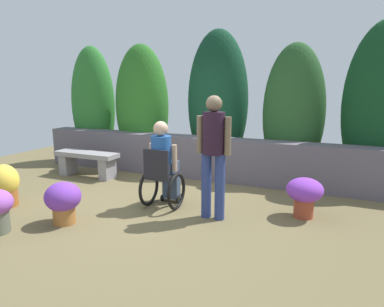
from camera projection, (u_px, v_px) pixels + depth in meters
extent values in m
plane|color=brown|center=(160.00, 207.00, 5.22)|extent=(11.34, 11.34, 0.00)
cube|color=#5F5863|center=(204.00, 158.00, 6.80)|extent=(7.57, 0.44, 0.84)
ellipsoid|color=#2C722C|center=(93.00, 105.00, 8.27)|extent=(1.15, 0.80, 2.77)
ellipsoid|color=#2B6E23|center=(142.00, 106.00, 7.73)|extent=(1.29, 0.90, 2.75)
ellipsoid|color=#133D26|center=(218.00, 102.00, 7.23)|extent=(1.32, 0.92, 2.99)
ellipsoid|color=#265125|center=(293.00, 113.00, 6.53)|extent=(1.18, 0.82, 2.64)
ellipsoid|color=#123E1E|center=(382.00, 107.00, 5.92)|extent=(1.32, 0.93, 2.96)
cube|color=gray|center=(68.00, 164.00, 7.16)|extent=(0.20, 0.33, 0.42)
cube|color=gray|center=(107.00, 169.00, 6.76)|extent=(0.20, 0.33, 0.42)
cube|color=gray|center=(86.00, 154.00, 6.91)|extent=(1.38, 0.39, 0.09)
cube|color=black|center=(162.00, 176.00, 5.14)|extent=(0.40, 0.40, 0.06)
cube|color=black|center=(156.00, 163.00, 4.93)|extent=(0.40, 0.04, 0.40)
cube|color=black|center=(172.00, 195.00, 5.50)|extent=(0.28, 0.12, 0.03)
torus|color=black|center=(149.00, 188.00, 5.27)|extent=(0.05, 0.56, 0.56)
torus|color=black|center=(177.00, 191.00, 5.09)|extent=(0.05, 0.56, 0.56)
cylinder|color=black|center=(162.00, 198.00, 5.51)|extent=(0.03, 0.10, 0.10)
cylinder|color=black|center=(178.00, 200.00, 5.40)|extent=(0.03, 0.10, 0.10)
cube|color=#3C4B65|center=(165.00, 167.00, 5.21)|extent=(0.30, 0.40, 0.16)
cube|color=#3C4B65|center=(171.00, 185.00, 5.45)|extent=(0.26, 0.14, 0.43)
cylinder|color=#22519E|center=(161.00, 153.00, 5.05)|extent=(0.30, 0.30, 0.50)
cylinder|color=tan|center=(152.00, 156.00, 5.19)|extent=(0.08, 0.08, 0.40)
cylinder|color=tan|center=(174.00, 158.00, 5.04)|extent=(0.08, 0.08, 0.40)
sphere|color=tan|center=(161.00, 129.00, 4.98)|extent=(0.22, 0.22, 0.22)
cylinder|color=navy|center=(206.00, 186.00, 4.75)|extent=(0.14, 0.14, 0.93)
cylinder|color=navy|center=(220.00, 187.00, 4.67)|extent=(0.14, 0.14, 0.93)
cylinder|color=black|center=(214.00, 133.00, 4.56)|extent=(0.30, 0.30, 0.57)
cylinder|color=brown|center=(200.00, 134.00, 4.65)|extent=(0.09, 0.09, 0.51)
cylinder|color=brown|center=(228.00, 136.00, 4.49)|extent=(0.09, 0.09, 0.51)
sphere|color=brown|center=(214.00, 104.00, 4.49)|extent=(0.22, 0.22, 0.22)
cylinder|color=#A56831|center=(64.00, 214.00, 4.59)|extent=(0.29, 0.29, 0.27)
ellipsoid|color=#12441A|center=(63.00, 201.00, 4.56)|extent=(0.32, 0.32, 0.14)
ellipsoid|color=purple|center=(63.00, 197.00, 4.55)|extent=(0.48, 0.48, 0.40)
cylinder|color=#A25B25|center=(6.00, 198.00, 5.25)|extent=(0.36, 0.36, 0.27)
ellipsoid|color=#32763C|center=(4.00, 185.00, 5.21)|extent=(0.39, 0.39, 0.18)
ellipsoid|color=yellow|center=(4.00, 181.00, 5.20)|extent=(0.44, 0.44, 0.50)
cylinder|color=#A04129|center=(304.00, 207.00, 4.81)|extent=(0.27, 0.27, 0.31)
ellipsoid|color=#375731|center=(305.00, 193.00, 4.77)|extent=(0.30, 0.30, 0.12)
ellipsoid|color=purple|center=(305.00, 190.00, 4.76)|extent=(0.51, 0.51, 0.34)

